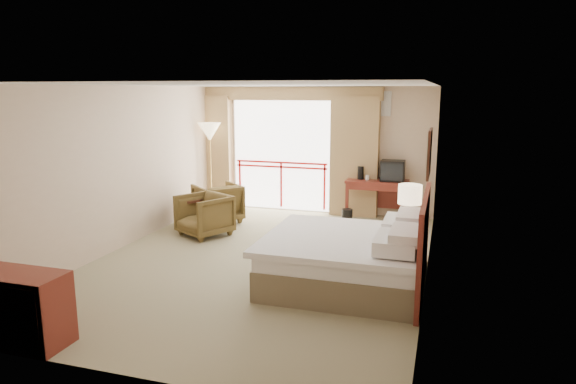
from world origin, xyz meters
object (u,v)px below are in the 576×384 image
(nightstand, at_px, (407,245))
(desk, at_px, (377,188))
(floor_lamp, at_px, (210,135))
(tv, at_px, (393,171))
(bed, at_px, (349,258))
(table_lamp, at_px, (410,195))
(side_table, at_px, (189,208))
(wastebasket, at_px, (347,216))
(armchair_near, at_px, (205,235))
(armchair_far, at_px, (218,221))
(dresser, at_px, (13,308))

(nightstand, height_order, desk, desk)
(nightstand, height_order, floor_lamp, floor_lamp)
(tv, bearing_deg, floor_lamp, -157.76)
(bed, bearing_deg, floor_lamp, 136.84)
(table_lamp, xyz_separation_m, side_table, (-4.14, 0.67, -0.64))
(nightstand, height_order, wastebasket, nightstand)
(desk, xyz_separation_m, floor_lamp, (-3.62, -0.31, 1.02))
(floor_lamp, bearing_deg, armchair_near, -68.01)
(desk, bearing_deg, bed, -84.55)
(desk, bearing_deg, table_lamp, -68.92)
(bed, relative_size, armchair_near, 2.53)
(table_lamp, distance_m, desk, 2.74)
(nightstand, bearing_deg, bed, -122.04)
(tv, bearing_deg, table_lamp, -59.69)
(table_lamp, xyz_separation_m, tv, (-0.52, 2.52, -0.03))
(desk, distance_m, side_table, 3.84)
(desk, relative_size, tv, 2.67)
(bed, distance_m, armchair_far, 4.12)
(nightstand, distance_m, desk, 2.78)
(armchair_far, xyz_separation_m, dresser, (0.11, -5.28, 0.39))
(bed, xyz_separation_m, nightstand, (0.69, 1.19, -0.10))
(desk, height_order, floor_lamp, floor_lamp)
(bed, height_order, desk, bed)
(nightstand, xyz_separation_m, table_lamp, (0.00, 0.05, 0.77))
(armchair_near, bearing_deg, table_lamp, 23.53)
(floor_lamp, bearing_deg, dresser, -83.66)
(desk, bearing_deg, nightstand, -69.23)
(tv, xyz_separation_m, armchair_near, (-3.15, -2.15, -1.02))
(bed, bearing_deg, dresser, -138.82)
(dresser, bearing_deg, wastebasket, 65.12)
(floor_lamp, bearing_deg, table_lamp, -27.16)
(nightstand, distance_m, armchair_far, 4.12)
(table_lamp, bearing_deg, armchair_far, 160.57)
(nightstand, xyz_separation_m, wastebasket, (-1.34, 2.11, -0.14))
(wastebasket, relative_size, armchair_far, 0.32)
(desk, relative_size, dresser, 1.07)
(table_lamp, relative_size, tv, 1.36)
(wastebasket, bearing_deg, armchair_far, -164.45)
(nightstand, bearing_deg, wastebasket, 120.41)
(table_lamp, relative_size, armchair_near, 0.76)
(table_lamp, xyz_separation_m, armchair_far, (-3.86, 1.36, -1.05))
(armchair_far, distance_m, side_table, 0.85)
(bed, xyz_separation_m, dresser, (-3.06, -2.68, 0.01))
(wastebasket, xyz_separation_m, armchair_far, (-2.52, -0.70, -0.14))
(tv, xyz_separation_m, wastebasket, (-0.82, -0.46, -0.89))
(nightstand, distance_m, side_table, 4.20)
(nightstand, height_order, dresser, dresser)
(nightstand, xyz_separation_m, desk, (-0.82, 2.63, 0.36))
(table_lamp, distance_m, wastebasket, 2.63)
(bed, xyz_separation_m, wastebasket, (-0.66, 3.30, -0.24))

